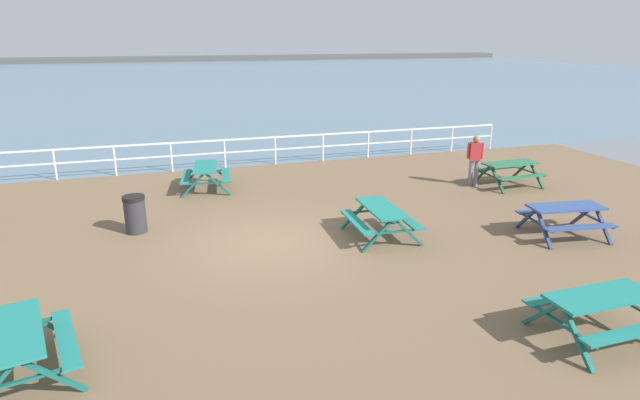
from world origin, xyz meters
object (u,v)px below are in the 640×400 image
Objects in this scene: picnic_table_near_left at (510,168)px; picnic_table_near_right at (565,213)px; picnic_table_far_left at (17,342)px; picnic_table_mid_centre at (381,214)px; litter_bin at (135,214)px; picnic_table_far_right at (600,305)px; visitor at (475,157)px; picnic_table_seaward at (206,172)px.

picnic_table_near_left is 4.53m from picnic_table_near_right.
picnic_table_near_left and picnic_table_far_left have the same top height.
litter_bin is at bearing 71.58° from picnic_table_mid_centre.
picnic_table_mid_centre is at bearing -77.05° from picnic_table_far_left.
visitor is at bearing 68.04° from picnic_table_far_right.
picnic_table_mid_centre is (-4.34, 1.28, 0.00)m from picnic_table_near_right.
visitor reaches higher than litter_bin.
picnic_table_near_right is 10.62m from litter_bin.
picnic_table_seaward is at bearing 147.25° from picnic_table_near_right.
picnic_table_far_right is at bearing -113.89° from picnic_table_far_left.
litter_bin is at bearing -27.62° from picnic_table_far_left.
picnic_table_near_left and picnic_table_far_right have the same top height.
picnic_table_far_left is at bearing 118.31° from picnic_table_mid_centre.
picnic_table_mid_centre is at bearing -20.53° from litter_bin.
picnic_table_mid_centre is 8.00m from picnic_table_far_left.
litter_bin reaches higher than picnic_table_near_right.
visitor is at bearing 6.48° from litter_bin.
picnic_table_near_right and picnic_table_seaward have the same top height.
picnic_table_far_right and picnic_table_seaward have the same top height.
picnic_table_seaward is 3.94m from litter_bin.
picnic_table_near_left is 9.88m from picnic_table_seaward.
picnic_table_near_right is at bearing -161.69° from visitor.
visitor is (-1.13, 0.36, 0.36)m from picnic_table_near_left.
picnic_table_mid_centre and picnic_table_seaward have the same top height.
picnic_table_far_right is at bearing -45.13° from litter_bin.
picnic_table_far_left is 1.26× the size of visitor.
litter_bin reaches higher than picnic_table_far_left.
picnic_table_mid_centre is (-5.90, -2.98, 0.00)m from picnic_table_near_left.
picnic_table_far_right is at bearing -146.38° from picnic_table_seaward.
picnic_table_mid_centre and picnic_table_far_right have the same top height.
picnic_table_seaward is (-5.21, 10.66, 0.00)m from picnic_table_far_right.
picnic_table_near_right is 11.73m from picnic_table_far_left.
picnic_table_near_right is 4.65m from visitor.
litter_bin is at bearing 168.74° from picnic_table_near_right.
picnic_table_mid_centre is 5.40m from picnic_table_far_right.
picnic_table_near_left is 0.90× the size of picnic_table_far_left.
litter_bin reaches higher than picnic_table_near_left.
picnic_table_far_left is 9.68m from picnic_table_seaward.
picnic_table_near_left is 1.13× the size of visitor.
picnic_table_near_left is 11.66m from litter_bin.
picnic_table_far_right is (8.73, -1.64, 0.00)m from picnic_table_far_left.
visitor is at bearing 159.12° from picnic_table_near_left.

